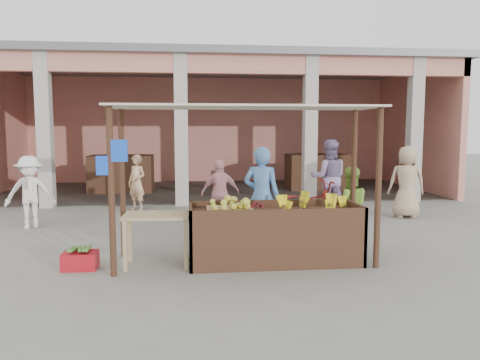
{
  "coord_description": "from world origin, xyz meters",
  "views": [
    {
      "loc": [
        -0.77,
        -6.94,
        2.04
      ],
      "look_at": [
        0.1,
        1.2,
        1.15
      ],
      "focal_mm": 35.0,
      "sensor_mm": 36.0,
      "label": 1
    }
  ],
  "objects": [
    {
      "name": "ground",
      "position": [
        0.0,
        0.0,
        0.0
      ],
      "size": [
        60.0,
        60.0,
        0.0
      ],
      "primitive_type": "plane",
      "color": "slate",
      "rests_on": "ground"
    },
    {
      "name": "shopper_a",
      "position": [
        -4.07,
        3.02,
        0.81
      ],
      "size": [
        1.15,
        0.84,
        1.62
      ],
      "primitive_type": "imported",
      "rotation": [
        0.0,
        0.0,
        0.35
      ],
      "color": "white",
      "rests_on": "ground"
    },
    {
      "name": "market_building",
      "position": [
        0.05,
        8.93,
        2.7
      ],
      "size": [
        14.4,
        6.4,
        4.2
      ],
      "color": "#E68A78",
      "rests_on": "ground"
    },
    {
      "name": "banana_heap",
      "position": [
        1.1,
        0.01,
        0.91
      ],
      "size": [
        1.22,
        0.66,
        0.22
      ],
      "primitive_type": null,
      "color": "yellow",
      "rests_on": "fruit_stall"
    },
    {
      "name": "side_table",
      "position": [
        -1.28,
        0.0,
        0.65
      ],
      "size": [
        0.99,
        0.68,
        0.78
      ],
      "rotation": [
        0.0,
        0.0,
        -0.04
      ],
      "color": "tan",
      "rests_on": "ground"
    },
    {
      "name": "red_crate",
      "position": [
        -2.39,
        -0.06,
        0.13
      ],
      "size": [
        0.49,
        0.36,
        0.25
      ],
      "primitive_type": "cube",
      "rotation": [
        0.0,
        0.0,
        -0.01
      ],
      "color": "red",
      "rests_on": "ground"
    },
    {
      "name": "shopper_b",
      "position": [
        -0.15,
        2.82,
        0.75
      ],
      "size": [
        0.95,
        0.61,
        1.5
      ],
      "primitive_type": "imported",
      "rotation": [
        0.0,
        0.0,
        3.32
      ],
      "color": "pink",
      "rests_on": "ground"
    },
    {
      "name": "produce_sacks",
      "position": [
        2.51,
        5.52,
        0.28
      ],
      "size": [
        0.74,
        0.7,
        0.57
      ],
      "color": "maroon",
      "rests_on": "ground"
    },
    {
      "name": "melon_tray",
      "position": [
        -0.19,
        -0.03,
        0.89
      ],
      "size": [
        0.69,
        0.6,
        0.19
      ],
      "color": "tan",
      "rests_on": "fruit_stall"
    },
    {
      "name": "papaya_pile",
      "position": [
        -1.28,
        0.0,
        0.87
      ],
      "size": [
        0.62,
        0.35,
        0.18
      ],
      "primitive_type": null,
      "color": "#488F2E",
      "rests_on": "side_table"
    },
    {
      "name": "vendor_blue",
      "position": [
        0.46,
        1.02,
        0.93
      ],
      "size": [
        0.83,
        0.72,
        1.86
      ],
      "primitive_type": "imported",
      "rotation": [
        0.0,
        0.0,
        2.8
      ],
      "color": "#548ACD",
      "rests_on": "ground"
    },
    {
      "name": "shopper_f",
      "position": [
        2.48,
        3.75,
        0.98
      ],
      "size": [
        1.05,
        0.72,
        1.97
      ],
      "primitive_type": "imported",
      "rotation": [
        0.0,
        0.0,
        2.96
      ],
      "color": "gray",
      "rests_on": "ground"
    },
    {
      "name": "berry_heap",
      "position": [
        0.22,
        0.04,
        0.87
      ],
      "size": [
        0.44,
        0.36,
        0.14
      ],
      "primitive_type": "ellipsoid",
      "color": "maroon",
      "rests_on": "fruit_stall"
    },
    {
      "name": "shopper_e",
      "position": [
        -2.1,
        4.82,
        0.74
      ],
      "size": [
        0.69,
        0.67,
        1.47
      ],
      "primitive_type": "imported",
      "rotation": [
        0.0,
        0.0,
        -0.67
      ],
      "color": "tan",
      "rests_on": "ground"
    },
    {
      "name": "stall_awning",
      "position": [
        -0.01,
        0.06,
        1.98
      ],
      "size": [
        4.09,
        1.35,
        2.39
      ],
      "color": "#482D1D",
      "rests_on": "ground"
    },
    {
      "name": "vendor_green",
      "position": [
        1.96,
        0.81,
        0.74
      ],
      "size": [
        0.75,
        0.49,
        1.47
      ],
      "primitive_type": "imported",
      "rotation": [
        0.0,
        0.0,
        3.02
      ],
      "color": "#85BB38",
      "rests_on": "ground"
    },
    {
      "name": "shopper_c",
      "position": [
        4.19,
        3.29,
        0.92
      ],
      "size": [
        1.0,
        0.76,
        1.84
      ],
      "primitive_type": "imported",
      "rotation": [
        0.0,
        0.0,
        2.92
      ],
      "color": "tan",
      "rests_on": "ground"
    },
    {
      "name": "motorcycle",
      "position": [
        1.38,
        1.9,
        0.55
      ],
      "size": [
        1.02,
        2.17,
        1.09
      ],
      "primitive_type": "imported",
      "rotation": [
        0.0,
        0.0,
        1.72
      ],
      "color": "maroon",
      "rests_on": "ground"
    },
    {
      "name": "plantain_bundle",
      "position": [
        -2.39,
        -0.06,
        0.29
      ],
      "size": [
        0.4,
        0.28,
        0.08
      ],
      "primitive_type": null,
      "color": "#48812F",
      "rests_on": "red_crate"
    },
    {
      "name": "fruit_stall",
      "position": [
        0.5,
        0.0,
        0.4
      ],
      "size": [
        2.6,
        0.95,
        0.8
      ],
      "primitive_type": "cube",
      "color": "#482D1D",
      "rests_on": "ground"
    }
  ]
}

